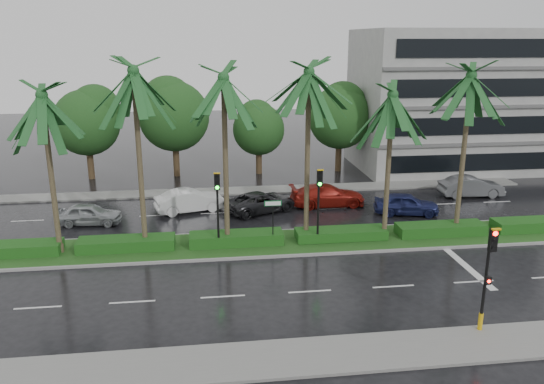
{
  "coord_description": "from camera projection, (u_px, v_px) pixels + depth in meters",
  "views": [
    {
      "loc": [
        -4.56,
        -26.76,
        11.21
      ],
      "look_at": [
        -0.92,
        1.5,
        2.94
      ],
      "focal_mm": 35.0,
      "sensor_mm": 36.0,
      "label": 1
    }
  ],
  "objects": [
    {
      "name": "car_silver",
      "position": [
        89.0,
        214.0,
        33.05
      ],
      "size": [
        1.88,
        4.07,
        1.35
      ],
      "primitive_type": "imported",
      "rotation": [
        0.0,
        0.0,
        1.5
      ],
      "color": "#A0A4A7",
      "rests_on": "ground"
    },
    {
      "name": "car_grey",
      "position": [
        471.0,
        186.0,
        38.9
      ],
      "size": [
        1.77,
        4.68,
        1.52
      ],
      "primitive_type": "imported",
      "rotation": [
        0.0,
        0.0,
        1.54
      ],
      "color": "#545559",
      "rests_on": "ground"
    },
    {
      "name": "car_blue",
      "position": [
        406.0,
        204.0,
        34.96
      ],
      "size": [
        2.58,
        4.47,
        1.43
      ],
      "primitive_type": "imported",
      "rotation": [
        0.0,
        0.0,
        1.35
      ],
      "color": "navy",
      "rests_on": "ground"
    },
    {
      "name": "near_sidewalk",
      "position": [
        338.0,
        354.0,
        19.44
      ],
      "size": [
        40.0,
        2.4,
        0.12
      ],
      "primitive_type": "cube",
      "color": "slate",
      "rests_on": "ground"
    },
    {
      "name": "signal_median_right",
      "position": [
        319.0,
        196.0,
        28.8
      ],
      "size": [
        0.34,
        0.42,
        4.36
      ],
      "color": "black",
      "rests_on": "median"
    },
    {
      "name": "bg_trees",
      "position": [
        242.0,
        117.0,
        44.39
      ],
      "size": [
        33.01,
        5.79,
        8.36
      ],
      "color": "#3B2E1B",
      "rests_on": "ground"
    },
    {
      "name": "signal_near",
      "position": [
        487.0,
        275.0,
        20.27
      ],
      "size": [
        0.34,
        0.45,
        4.36
      ],
      "color": "black",
      "rests_on": "near_sidewalk"
    },
    {
      "name": "palm_row",
      "position": [
        267.0,
        94.0,
        27.64
      ],
      "size": [
        26.3,
        4.2,
        10.32
      ],
      "color": "#3D3123",
      "rests_on": "median"
    },
    {
      "name": "median",
      "position": [
        289.0,
        242.0,
        30.1
      ],
      "size": [
        36.0,
        4.0,
        0.15
      ],
      "color": "gray",
      "rests_on": "ground"
    },
    {
      "name": "hedge",
      "position": [
        289.0,
        236.0,
        30.0
      ],
      "size": [
        35.2,
        1.4,
        0.6
      ],
      "color": "#1A3F12",
      "rests_on": "median"
    },
    {
      "name": "signal_median_left",
      "position": [
        217.0,
        199.0,
        28.13
      ],
      "size": [
        0.34,
        0.42,
        4.36
      ],
      "color": "black",
      "rests_on": "median"
    },
    {
      "name": "ground",
      "position": [
        292.0,
        250.0,
        29.17
      ],
      "size": [
        120.0,
        120.0,
        0.0
      ],
      "primitive_type": "plane",
      "color": "black",
      "rests_on": "ground"
    },
    {
      "name": "car_darkgrey",
      "position": [
        261.0,
        202.0,
        35.51
      ],
      "size": [
        4.07,
        5.38,
        1.36
      ],
      "primitive_type": "imported",
      "rotation": [
        0.0,
        0.0,
        2.0
      ],
      "color": "#232426",
      "rests_on": "ground"
    },
    {
      "name": "far_sidewalk",
      "position": [
        266.0,
        190.0,
        40.59
      ],
      "size": [
        40.0,
        2.0,
        0.12
      ],
      "primitive_type": "cube",
      "color": "slate",
      "rests_on": "ground"
    },
    {
      "name": "building",
      "position": [
        449.0,
        100.0,
        46.73
      ],
      "size": [
        16.0,
        10.0,
        12.0
      ],
      "primitive_type": "cube",
      "color": "gray",
      "rests_on": "ground"
    },
    {
      "name": "street_sign",
      "position": [
        273.0,
        212.0,
        28.92
      ],
      "size": [
        0.95,
        0.09,
        2.6
      ],
      "color": "black",
      "rests_on": "median"
    },
    {
      "name": "car_white",
      "position": [
        190.0,
        201.0,
        35.49
      ],
      "size": [
        2.82,
        4.91,
        1.53
      ],
      "primitive_type": "imported",
      "rotation": [
        0.0,
        0.0,
        1.85
      ],
      "color": "silver",
      "rests_on": "ground"
    },
    {
      "name": "lane_markings",
      "position": [
        348.0,
        250.0,
        29.13
      ],
      "size": [
        34.0,
        13.06,
        0.01
      ],
      "color": "silver",
      "rests_on": "ground"
    },
    {
      "name": "car_red",
      "position": [
        327.0,
        195.0,
        36.74
      ],
      "size": [
        2.2,
        5.22,
        1.51
      ],
      "primitive_type": "imported",
      "rotation": [
        0.0,
        0.0,
        1.59
      ],
      "color": "maroon",
      "rests_on": "ground"
    }
  ]
}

